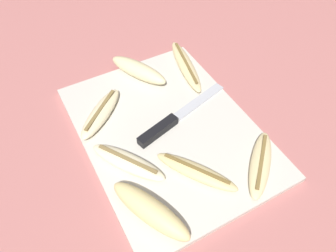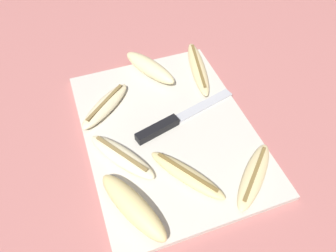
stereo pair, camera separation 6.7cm
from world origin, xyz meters
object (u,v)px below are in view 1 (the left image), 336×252
Objects in this scene: banana_pale_long at (128,162)px; banana_ripe_center at (260,164)px; banana_golden_short at (150,210)px; banana_cream_curved at (101,113)px; knife at (167,123)px; banana_mellow_near at (186,66)px; banana_spotted_left at (196,172)px; banana_soft_right at (138,70)px.

banana_pale_long reaches higher than banana_ripe_center.
banana_ripe_center is (0.12, 0.22, -0.00)m from banana_pale_long.
banana_cream_curved is at bearing 178.01° from banana_golden_short.
knife is at bearing 143.67° from banana_golden_short.
banana_pale_long is at bearing -0.11° from banana_cream_curved.
banana_spotted_left is at bearing -27.05° from banana_mellow_near.
banana_ripe_center is 0.98× the size of banana_cream_curved.
banana_mellow_near is at bearing 128.36° from banana_pale_long.
banana_pale_long is at bearing -79.65° from knife.
knife is at bearing 51.72° from banana_cream_curved.
banana_spotted_left is 1.12× the size of banana_ripe_center.
banana_spotted_left is 0.24m from banana_cream_curved.
banana_cream_curved is at bearing -78.64° from banana_mellow_near.
banana_mellow_near is (0.03, 0.11, -0.01)m from banana_soft_right.
banana_pale_long is 0.25m from banana_ripe_center.
banana_mellow_near is 1.27× the size of banana_spotted_left.
banana_spotted_left is 0.12m from banana_ripe_center.
banana_ripe_center is (0.31, -0.02, -0.00)m from banana_mellow_near.
banana_pale_long is at bearing -119.40° from banana_ripe_center.
banana_pale_long is (0.19, -0.24, 0.00)m from banana_mellow_near.
banana_soft_right is at bearing -105.75° from banana_mellow_near.
knife is 0.14m from banana_cream_curved.
knife is at bearing 115.29° from banana_pale_long.
knife is at bearing -149.09° from banana_ripe_center.
banana_golden_short reaches higher than banana_mellow_near.
knife is 1.24× the size of banana_mellow_near.
banana_cream_curved reaches higher than banana_mellow_near.
knife is 0.20m from banana_golden_short.
knife is 0.19m from banana_mellow_near.
banana_soft_right is (-0.33, 0.14, -0.00)m from banana_golden_short.
banana_golden_short is 0.25m from banana_cream_curved.
banana_cream_curved is (0.08, -0.13, -0.01)m from banana_soft_right.
banana_golden_short reaches higher than banana_soft_right.
banana_cream_curved is at bearing -140.56° from banana_ripe_center.
banana_soft_right is at bearing 159.94° from knife.
banana_golden_short reaches higher than banana_ripe_center.
banana_mellow_near is (-0.30, 0.25, -0.01)m from banana_golden_short.
banana_pale_long is at bearing -127.83° from banana_spotted_left.
banana_pale_long reaches higher than banana_mellow_near.
banana_soft_right reaches higher than banana_mellow_near.
banana_golden_short reaches higher than banana_spotted_left.
banana_golden_short is 0.11m from banana_pale_long.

